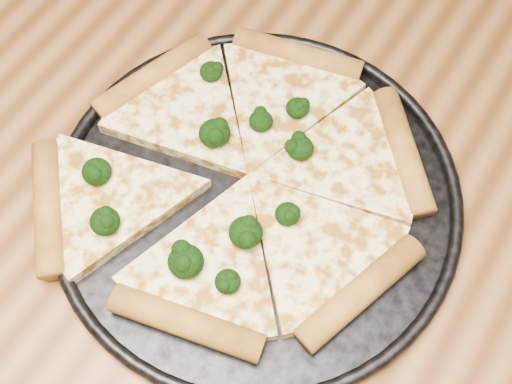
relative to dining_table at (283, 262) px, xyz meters
The scene contains 4 objects.
dining_table is the anchor object (origin of this frame).
pizza_pan 0.11m from the dining_table, behind, with size 0.38×0.38×0.02m.
pizza 0.12m from the dining_table, 168.24° to the left, with size 0.36×0.35×0.03m.
broccoli_florets 0.14m from the dining_table, 168.65° to the right, with size 0.19×0.22×0.02m.
Camera 1 is at (0.12, -0.24, 1.32)m, focal length 48.43 mm.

